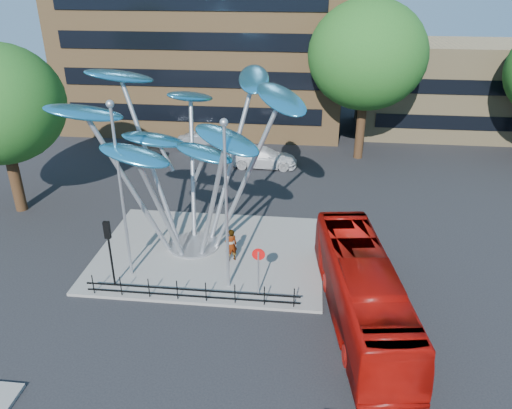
# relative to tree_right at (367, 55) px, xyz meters

# --- Properties ---
(ground) EXTENTS (120.00, 120.00, 0.00)m
(ground) POSITION_rel_tree_right_xyz_m (-8.00, -22.00, -8.04)
(ground) COLOR black
(ground) RESTS_ON ground
(traffic_island) EXTENTS (12.00, 9.00, 0.15)m
(traffic_island) POSITION_rel_tree_right_xyz_m (-9.00, -16.00, -7.96)
(traffic_island) COLOR slate
(traffic_island) RESTS_ON ground
(low_building_near) EXTENTS (15.00, 8.00, 8.00)m
(low_building_near) POSITION_rel_tree_right_xyz_m (8.00, 8.00, -4.04)
(low_building_near) COLOR #9C865C
(low_building_near) RESTS_ON ground
(tree_right) EXTENTS (8.80, 8.80, 12.11)m
(tree_right) POSITION_rel_tree_right_xyz_m (0.00, 0.00, 0.00)
(tree_right) COLOR black
(tree_right) RESTS_ON ground
(leaf_sculpture) EXTENTS (12.72, 9.54, 9.51)m
(leaf_sculpture) POSITION_rel_tree_right_xyz_m (-10.07, -15.32, -1.16)
(leaf_sculpture) COLOR #9EA0A5
(leaf_sculpture) RESTS_ON traffic_island
(street_lamp_left) EXTENTS (0.36, 0.36, 8.80)m
(street_lamp_left) POSITION_rel_tree_right_xyz_m (-12.50, -18.50, -2.68)
(street_lamp_left) COLOR #9EA0A5
(street_lamp_left) RESTS_ON traffic_island
(street_lamp_right) EXTENTS (0.36, 0.36, 8.30)m
(street_lamp_right) POSITION_rel_tree_right_xyz_m (-7.50, -19.00, -2.94)
(street_lamp_right) COLOR #9EA0A5
(street_lamp_right) RESTS_ON traffic_island
(traffic_light_island) EXTENTS (0.28, 0.18, 3.42)m
(traffic_light_island) POSITION_rel_tree_right_xyz_m (-13.00, -19.50, -5.42)
(traffic_light_island) COLOR black
(traffic_light_island) RESTS_ON traffic_island
(no_entry_sign_island) EXTENTS (0.60, 0.10, 2.45)m
(no_entry_sign_island) POSITION_rel_tree_right_xyz_m (-6.00, -19.48, -6.22)
(no_entry_sign_island) COLOR #9EA0A5
(no_entry_sign_island) RESTS_ON traffic_island
(pedestrian_railing_front) EXTENTS (10.00, 0.06, 1.00)m
(pedestrian_railing_front) POSITION_rel_tree_right_xyz_m (-9.00, -20.30, -7.48)
(pedestrian_railing_front) COLOR black
(pedestrian_railing_front) RESTS_ON traffic_island
(red_bus) EXTENTS (4.01, 10.99, 2.99)m
(red_bus) POSITION_rel_tree_right_xyz_m (-1.40, -20.59, -6.54)
(red_bus) COLOR #9E0C07
(red_bus) RESTS_ON ground
(pedestrian) EXTENTS (0.79, 0.71, 1.81)m
(pedestrian) POSITION_rel_tree_right_xyz_m (-7.72, -16.71, -6.98)
(pedestrian) COLOR gray
(pedestrian) RESTS_ON traffic_island
(parked_car_left) EXTENTS (3.99, 1.62, 1.36)m
(parked_car_left) POSITION_rel_tree_right_xyz_m (-17.40, -2.25, -7.36)
(parked_car_left) COLOR #393C40
(parked_car_left) RESTS_ON ground
(parked_car_mid) EXTENTS (4.36, 1.94, 1.39)m
(parked_car_mid) POSITION_rel_tree_right_xyz_m (-12.90, 0.53, -7.34)
(parked_car_mid) COLOR #AEB1B6
(parked_car_mid) RESTS_ON ground
(parked_car_right) EXTENTS (5.25, 2.14, 1.52)m
(parked_car_right) POSITION_rel_tree_right_xyz_m (-7.45, -2.81, -7.28)
(parked_car_right) COLOR silver
(parked_car_right) RESTS_ON ground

